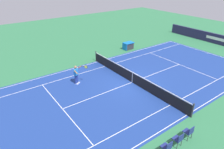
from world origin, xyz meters
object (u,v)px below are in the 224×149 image
object	(u,v)px
spectator_chair_2	(167,147)
equipment_cart_tarped	(128,46)
tennis_ball	(77,75)
spectator_chair_1	(179,139)
tennis_net	(132,77)
tennis_player_near	(76,74)
spectator_chair_0	(189,132)

from	to	relation	value
spectator_chair_2	equipment_cart_tarped	world-z (taller)	spectator_chair_2
tennis_ball	spectator_chair_1	bearing A→B (deg)	92.89
tennis_ball	spectator_chair_1	xyz separation A→B (m)	(-0.54, 10.77, 0.49)
equipment_cart_tarped	tennis_ball	bearing A→B (deg)	17.37
tennis_ball	equipment_cart_tarped	size ratio (longest dim) A/B	0.05
tennis_net	equipment_cart_tarped	size ratio (longest dim) A/B	9.36
tennis_player_near	spectator_chair_0	world-z (taller)	tennis_player_near
tennis_net	spectator_chair_1	world-z (taller)	tennis_net
spectator_chair_0	tennis_player_near	bearing A→B (deg)	-77.48
spectator_chair_0	equipment_cart_tarped	bearing A→B (deg)	-117.43
tennis_player_near	equipment_cart_tarped	distance (m)	9.90
spectator_chair_0	spectator_chair_1	size ratio (longest dim) A/B	1.00
spectator_chair_0	spectator_chair_1	distance (m)	0.92
tennis_net	spectator_chair_2	world-z (taller)	tennis_net
tennis_net	spectator_chair_1	bearing A→B (deg)	68.11
tennis_net	spectator_chair_2	size ratio (longest dim) A/B	13.30
spectator_chair_1	equipment_cart_tarped	distance (m)	15.55
tennis_ball	spectator_chair_2	size ratio (longest dim) A/B	0.08
tennis_player_near	equipment_cart_tarped	world-z (taller)	tennis_player_near
tennis_player_near	equipment_cart_tarped	bearing A→B (deg)	-156.20
tennis_net	spectator_chair_0	bearing A→B (deg)	75.10
equipment_cart_tarped	tennis_net	bearing A→B (deg)	52.03
spectator_chair_0	tennis_ball	bearing A→B (deg)	-82.24
tennis_net	tennis_player_near	size ratio (longest dim) A/B	6.89
tennis_player_near	spectator_chair_2	xyz separation A→B (m)	(-0.24, 9.41, -0.41)
tennis_ball	spectator_chair_1	size ratio (longest dim) A/B	0.08
tennis_net	tennis_ball	world-z (taller)	tennis_net
tennis_player_near	spectator_chair_1	bearing A→B (deg)	97.06
tennis_player_near	spectator_chair_1	distance (m)	9.49
tennis_net	tennis_ball	xyz separation A→B (m)	(3.28, -3.96, -0.46)
tennis_net	tennis_player_near	distance (m)	4.71
spectator_chair_2	spectator_chair_1	bearing A→B (deg)	180.00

